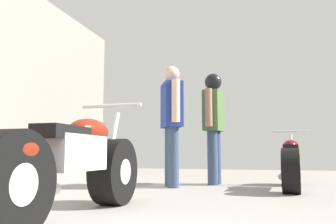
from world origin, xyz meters
name	(u,v)px	position (x,y,z in m)	size (l,w,h in m)	color
ground_plane	(206,207)	(0.00, 3.06, 0.00)	(14.68, 14.68, 0.00)	gray
motorcycle_maroon_cruiser	(71,166)	(-0.85, 2.24, 0.38)	(0.59, 2.00, 0.94)	black
motorcycle_black_naked	(291,164)	(0.84, 4.92, 0.34)	(0.52, 1.77, 0.82)	black
mechanic_in_blue	(172,118)	(-0.78, 4.75, 0.99)	(0.43, 0.68, 1.75)	#384766
mechanic_with_helmet	(214,117)	(-0.25, 5.33, 1.04)	(0.29, 0.68, 1.73)	#384766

